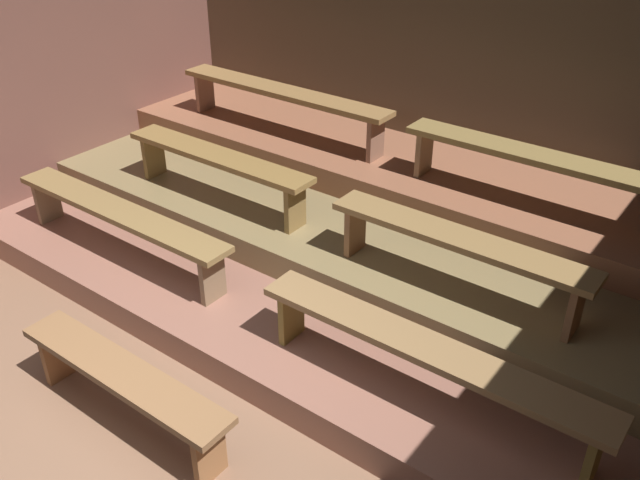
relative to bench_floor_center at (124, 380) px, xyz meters
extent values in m
cube|color=#835E46|center=(0.10, 1.75, -0.41)|extent=(7.01, 5.12, 0.08)
cube|color=brown|center=(0.10, 3.95, 1.00)|extent=(7.01, 0.06, 2.74)
cube|color=brown|center=(-3.04, 1.75, 1.00)|extent=(0.06, 5.12, 2.74)
cube|color=#8D5C4C|center=(0.10, 2.26, -0.25)|extent=(6.21, 3.31, 0.25)
cube|color=olive|center=(0.10, 2.77, 0.00)|extent=(6.21, 2.30, 0.25)
cube|color=brown|center=(0.10, 3.31, 0.25)|extent=(6.21, 1.21, 0.25)
cube|color=#895F3C|center=(0.00, 0.00, 0.06)|extent=(1.74, 0.30, 0.05)
cube|color=#96623B|center=(-0.75, 0.00, -0.17)|extent=(0.05, 0.24, 0.41)
cube|color=#96623B|center=(0.75, 0.00, -0.17)|extent=(0.05, 0.24, 0.41)
cube|color=olive|center=(-1.36, 1.11, 0.31)|extent=(2.38, 0.30, 0.05)
cube|color=#806449|center=(-2.44, 1.11, 0.08)|extent=(0.05, 0.24, 0.41)
cube|color=#806449|center=(-0.29, 1.11, 0.08)|extent=(0.05, 0.24, 0.41)
cube|color=olive|center=(1.56, 1.11, 0.31)|extent=(2.38, 0.30, 0.05)
cube|color=olive|center=(0.49, 1.11, 0.08)|extent=(0.05, 0.24, 0.41)
cube|color=olive|center=(2.63, 1.11, 0.08)|extent=(0.05, 0.24, 0.41)
cube|color=olive|center=(-1.09, 2.03, 0.56)|extent=(2.00, 0.30, 0.05)
cube|color=brown|center=(-1.97, 2.03, 0.33)|extent=(0.05, 0.24, 0.41)
cube|color=brown|center=(-0.21, 2.03, 0.33)|extent=(0.05, 0.24, 0.41)
cube|color=olive|center=(1.28, 2.03, 0.56)|extent=(2.00, 0.30, 0.05)
cube|color=brown|center=(0.40, 2.03, 0.33)|extent=(0.05, 0.24, 0.41)
cube|color=brown|center=(2.17, 2.03, 0.33)|extent=(0.05, 0.24, 0.41)
cube|color=olive|center=(-1.28, 3.18, 0.81)|extent=(2.47, 0.30, 0.05)
cube|color=brown|center=(-2.39, 3.18, 0.58)|extent=(0.05, 0.24, 0.41)
cube|color=brown|center=(-0.16, 3.18, 0.58)|extent=(0.05, 0.24, 0.41)
cube|color=olive|center=(1.47, 3.18, 0.81)|extent=(2.47, 0.30, 0.05)
cube|color=olive|center=(0.36, 3.18, 0.58)|extent=(0.05, 0.24, 0.41)
camera|label=1|loc=(3.00, -1.89, 3.04)|focal=38.45mm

